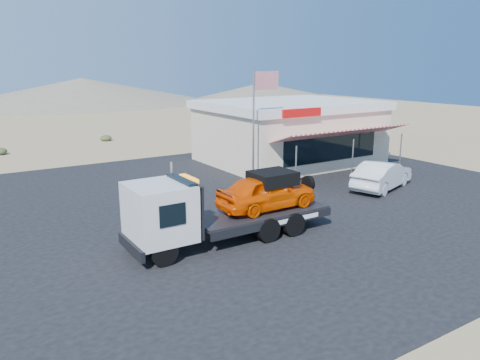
{
  "coord_description": "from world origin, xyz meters",
  "views": [
    {
      "loc": [
        -8.33,
        -14.66,
        6.21
      ],
      "look_at": [
        1.86,
        1.29,
        1.5
      ],
      "focal_mm": 35.0,
      "sensor_mm": 36.0,
      "label": 1
    }
  ],
  "objects_px": {
    "white_sedan": "(382,175)",
    "tow_truck": "(227,204)",
    "flagpole": "(257,115)",
    "jerky_store": "(289,131)"
  },
  "relations": [
    {
      "from": "tow_truck",
      "to": "white_sedan",
      "type": "relative_size",
      "value": 1.74
    },
    {
      "from": "white_sedan",
      "to": "flagpole",
      "type": "height_order",
      "value": "flagpole"
    },
    {
      "from": "white_sedan",
      "to": "jerky_store",
      "type": "bearing_deg",
      "value": -20.62
    },
    {
      "from": "tow_truck",
      "to": "jerky_store",
      "type": "relative_size",
      "value": 0.73
    },
    {
      "from": "jerky_store",
      "to": "flagpole",
      "type": "distance_m",
      "value": 7.36
    },
    {
      "from": "white_sedan",
      "to": "flagpole",
      "type": "relative_size",
      "value": 0.73
    },
    {
      "from": "jerky_store",
      "to": "flagpole",
      "type": "height_order",
      "value": "flagpole"
    },
    {
      "from": "flagpole",
      "to": "jerky_store",
      "type": "bearing_deg",
      "value": 38.79
    },
    {
      "from": "flagpole",
      "to": "tow_truck",
      "type": "bearing_deg",
      "value": -132.91
    },
    {
      "from": "white_sedan",
      "to": "tow_truck",
      "type": "bearing_deg",
      "value": 81.97
    }
  ]
}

